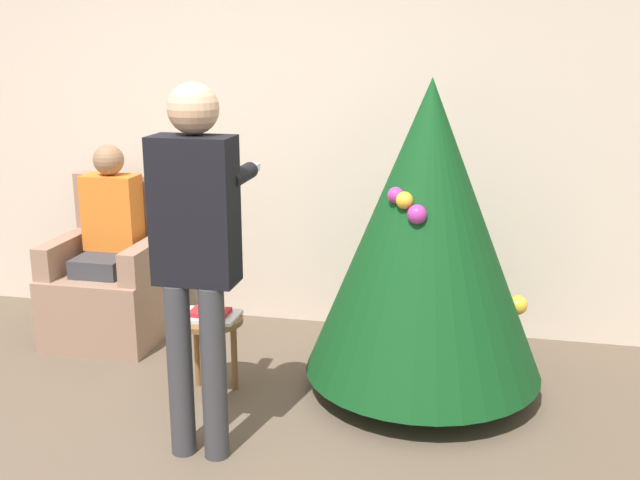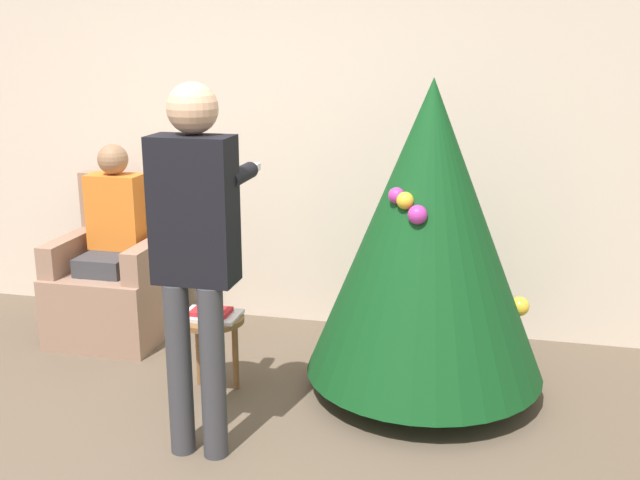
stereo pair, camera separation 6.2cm
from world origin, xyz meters
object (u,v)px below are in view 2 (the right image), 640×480
at_px(christmas_tree, 428,231).
at_px(person_standing, 195,240).
at_px(person_seated, 112,233).
at_px(armchair, 118,282).
at_px(side_stool, 212,330).

xyz_separation_m(christmas_tree, person_standing, (-0.99, -0.87, 0.12)).
xyz_separation_m(person_seated, person_standing, (1.12, -1.24, 0.35)).
bearing_deg(christmas_tree, person_standing, -138.77).
distance_m(christmas_tree, armchair, 2.22).
xyz_separation_m(christmas_tree, armchair, (-2.11, 0.41, -0.58)).
bearing_deg(person_seated, person_standing, -48.08).
distance_m(armchair, person_standing, 1.84).
bearing_deg(person_standing, christmas_tree, 41.23).
distance_m(person_standing, side_stool, 0.92).
bearing_deg(armchair, person_standing, -48.83).
relative_size(christmas_tree, armchair, 1.66).
bearing_deg(christmas_tree, side_stool, -165.93).
height_order(armchair, person_seated, person_seated).
distance_m(christmas_tree, person_seated, 2.15).
relative_size(christmas_tree, person_seated, 1.37).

